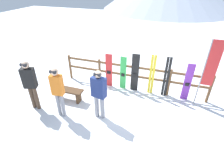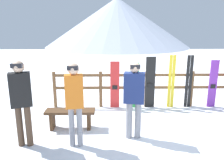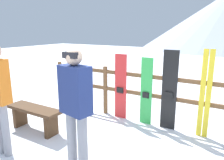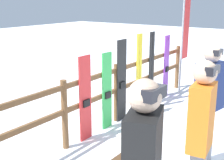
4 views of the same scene
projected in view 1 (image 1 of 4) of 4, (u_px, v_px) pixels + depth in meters
ground_plane at (120, 117)px, 5.85m from camera, size 40.00×40.00×0.00m
fence at (133, 75)px, 6.97m from camera, size 5.78×0.10×1.13m
bench at (67, 92)px, 6.50m from camera, size 1.20×0.36×0.48m
person_navy at (99, 92)px, 5.35m from camera, size 0.48×0.32×1.73m
person_black at (30, 82)px, 5.72m from camera, size 0.46×0.35×1.82m
person_orange at (58, 89)px, 5.39m from camera, size 0.39×0.25×1.78m
snowboard_red at (109, 71)px, 7.17m from camera, size 0.28×0.06×1.45m
snowboard_green at (123, 73)px, 7.01m from camera, size 0.25×0.06×1.41m
snowboard_black_stripe at (135, 73)px, 6.84m from camera, size 0.30×0.06×1.59m
ski_pair_yellow at (152, 75)px, 6.65m from camera, size 0.20×0.02×1.64m
ski_pair_black at (166, 77)px, 6.50m from camera, size 0.19×0.02×1.63m
snowboard_purple at (188, 83)px, 6.33m from camera, size 0.26×0.07×1.48m
rental_flag at (209, 68)px, 5.63m from camera, size 0.40×0.04×2.45m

